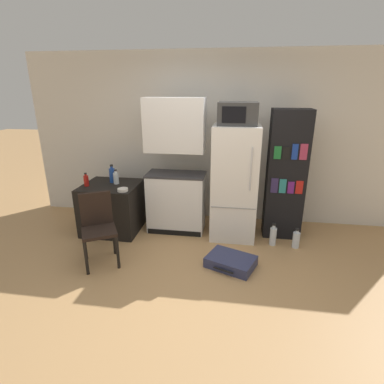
{
  "coord_description": "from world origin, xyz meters",
  "views": [
    {
      "loc": [
        0.41,
        -2.82,
        2.1
      ],
      "look_at": [
        -0.14,
        0.85,
        0.81
      ],
      "focal_mm": 28.0,
      "sensor_mm": 36.0,
      "label": 1
    }
  ],
  "objects_px": {
    "microwave": "(238,114)",
    "bookshelf": "(286,176)",
    "refrigerator": "(234,183)",
    "chair": "(98,222)",
    "side_table": "(113,207)",
    "water_bottle_front": "(296,239)",
    "kitchen_hutch": "(176,172)",
    "bowl": "(123,190)",
    "suitcase_large_flat": "(231,262)",
    "bottle_ketchup_red": "(86,180)",
    "water_bottle_middle": "(273,236)",
    "bottle_blue_soda": "(112,175)",
    "bottle_clear_short": "(116,178)"
  },
  "relations": [
    {
      "from": "side_table",
      "to": "refrigerator",
      "type": "distance_m",
      "value": 1.89
    },
    {
      "from": "refrigerator",
      "to": "bookshelf",
      "type": "relative_size",
      "value": 0.88
    },
    {
      "from": "suitcase_large_flat",
      "to": "water_bottle_middle",
      "type": "relative_size",
      "value": 2.06
    },
    {
      "from": "bottle_ketchup_red",
      "to": "chair",
      "type": "height_order",
      "value": "bottle_ketchup_red"
    },
    {
      "from": "bookshelf",
      "to": "bottle_ketchup_red",
      "type": "bearing_deg",
      "value": -173.4
    },
    {
      "from": "side_table",
      "to": "bottle_ketchup_red",
      "type": "distance_m",
      "value": 0.56
    },
    {
      "from": "kitchen_hutch",
      "to": "bottle_blue_soda",
      "type": "relative_size",
      "value": 7.21
    },
    {
      "from": "chair",
      "to": "suitcase_large_flat",
      "type": "bearing_deg",
      "value": -25.98
    },
    {
      "from": "refrigerator",
      "to": "bowl",
      "type": "distance_m",
      "value": 1.58
    },
    {
      "from": "microwave",
      "to": "bowl",
      "type": "bearing_deg",
      "value": -167.16
    },
    {
      "from": "side_table",
      "to": "microwave",
      "type": "bearing_deg",
      "value": 2.63
    },
    {
      "from": "kitchen_hutch",
      "to": "bowl",
      "type": "bearing_deg",
      "value": -147.73
    },
    {
      "from": "bottle_blue_soda",
      "to": "water_bottle_middle",
      "type": "distance_m",
      "value": 2.53
    },
    {
      "from": "bookshelf",
      "to": "suitcase_large_flat",
      "type": "bearing_deg",
      "value": -125.85
    },
    {
      "from": "bookshelf",
      "to": "bottle_blue_soda",
      "type": "distance_m",
      "value": 2.57
    },
    {
      "from": "bottle_blue_soda",
      "to": "water_bottle_middle",
      "type": "xyz_separation_m",
      "value": [
        2.42,
        -0.25,
        -0.71
      ]
    },
    {
      "from": "microwave",
      "to": "bookshelf",
      "type": "relative_size",
      "value": 0.28
    },
    {
      "from": "refrigerator",
      "to": "bottle_blue_soda",
      "type": "height_order",
      "value": "refrigerator"
    },
    {
      "from": "refrigerator",
      "to": "chair",
      "type": "xyz_separation_m",
      "value": [
        -1.65,
        -0.96,
        -0.29
      ]
    },
    {
      "from": "microwave",
      "to": "water_bottle_middle",
      "type": "distance_m",
      "value": 1.76
    },
    {
      "from": "microwave",
      "to": "suitcase_large_flat",
      "type": "distance_m",
      "value": 1.92
    },
    {
      "from": "side_table",
      "to": "bookshelf",
      "type": "height_order",
      "value": "bookshelf"
    },
    {
      "from": "chair",
      "to": "side_table",
      "type": "bearing_deg",
      "value": 72.61
    },
    {
      "from": "bottle_blue_soda",
      "to": "bowl",
      "type": "xyz_separation_m",
      "value": [
        0.31,
        -0.38,
        -0.1
      ]
    },
    {
      "from": "suitcase_large_flat",
      "to": "microwave",
      "type": "bearing_deg",
      "value": 112.3
    },
    {
      "from": "microwave",
      "to": "bottle_clear_short",
      "type": "bearing_deg",
      "value": -178.91
    },
    {
      "from": "side_table",
      "to": "chair",
      "type": "relative_size",
      "value": 0.92
    },
    {
      "from": "refrigerator",
      "to": "bottle_clear_short",
      "type": "bearing_deg",
      "value": -178.86
    },
    {
      "from": "kitchen_hutch",
      "to": "microwave",
      "type": "relative_size",
      "value": 3.82
    },
    {
      "from": "chair",
      "to": "bottle_blue_soda",
      "type": "bearing_deg",
      "value": 71.8
    },
    {
      "from": "side_table",
      "to": "kitchen_hutch",
      "type": "xyz_separation_m",
      "value": [
        0.97,
        0.16,
        0.56
      ]
    },
    {
      "from": "kitchen_hutch",
      "to": "suitcase_large_flat",
      "type": "height_order",
      "value": "kitchen_hutch"
    },
    {
      "from": "microwave",
      "to": "chair",
      "type": "relative_size",
      "value": 0.58
    },
    {
      "from": "bottle_blue_soda",
      "to": "bottle_clear_short",
      "type": "distance_m",
      "value": 0.11
    },
    {
      "from": "bottle_blue_soda",
      "to": "bowl",
      "type": "bearing_deg",
      "value": -51.09
    },
    {
      "from": "microwave",
      "to": "water_bottle_middle",
      "type": "relative_size",
      "value": 1.58
    },
    {
      "from": "refrigerator",
      "to": "chair",
      "type": "relative_size",
      "value": 1.83
    },
    {
      "from": "refrigerator",
      "to": "bookshelf",
      "type": "xyz_separation_m",
      "value": [
        0.72,
        0.13,
        0.11
      ]
    },
    {
      "from": "kitchen_hutch",
      "to": "water_bottle_front",
      "type": "relative_size",
      "value": 6.97
    },
    {
      "from": "kitchen_hutch",
      "to": "water_bottle_front",
      "type": "xyz_separation_m",
      "value": [
        1.75,
        -0.32,
        -0.81
      ]
    },
    {
      "from": "bottle_ketchup_red",
      "to": "chair",
      "type": "xyz_separation_m",
      "value": [
        0.5,
        -0.76,
        -0.29
      ]
    },
    {
      "from": "water_bottle_middle",
      "to": "microwave",
      "type": "bearing_deg",
      "value": 159.01
    },
    {
      "from": "bookshelf",
      "to": "water_bottle_front",
      "type": "xyz_separation_m",
      "value": [
        0.17,
        -0.38,
        -0.8
      ]
    },
    {
      "from": "side_table",
      "to": "bottle_clear_short",
      "type": "height_order",
      "value": "bottle_clear_short"
    },
    {
      "from": "suitcase_large_flat",
      "to": "bottle_ketchup_red",
      "type": "bearing_deg",
      "value": -175.02
    },
    {
      "from": "refrigerator",
      "to": "water_bottle_middle",
      "type": "distance_m",
      "value": 0.92
    },
    {
      "from": "bottle_clear_short",
      "to": "bottle_ketchup_red",
      "type": "distance_m",
      "value": 0.43
    },
    {
      "from": "water_bottle_front",
      "to": "bookshelf",
      "type": "bearing_deg",
      "value": 113.53
    },
    {
      "from": "chair",
      "to": "bowl",
      "type": "bearing_deg",
      "value": 50.37
    },
    {
      "from": "bottle_clear_short",
      "to": "chair",
      "type": "height_order",
      "value": "bottle_clear_short"
    }
  ]
}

